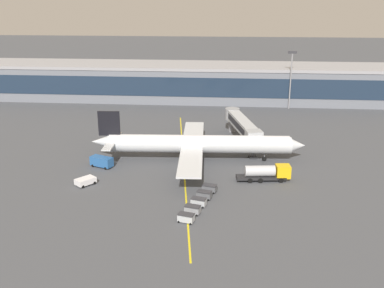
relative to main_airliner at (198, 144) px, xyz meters
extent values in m
plane|color=#47494F|center=(-2.47, -4.02, -3.94)|extent=(700.00, 700.00, 0.00)
cube|color=yellow|center=(-3.00, -2.02, -3.94)|extent=(10.77, 79.35, 0.01)
cube|color=slate|center=(-12.33, 64.72, 1.92)|extent=(194.36, 21.73, 11.71)
cube|color=#1E2D42|center=(-12.33, 53.79, 2.50)|extent=(188.53, 0.16, 6.56)
cube|color=#99999E|center=(-12.33, 64.72, 8.27)|extent=(198.25, 22.17, 1.00)
cylinder|color=silver|center=(0.29, 0.02, -0.14)|extent=(41.54, 5.99, 3.77)
cylinder|color=silver|center=(0.29, 0.02, 0.20)|extent=(40.71, 5.79, 3.62)
cone|color=silver|center=(22.28, 1.20, -0.14)|extent=(3.96, 3.78, 3.58)
cone|color=silver|center=(-21.88, -1.18, 0.24)|extent=(4.69, 3.44, 3.20)
cube|color=black|center=(-19.88, -1.07, 4.57)|extent=(4.91, 0.62, 5.66)
cube|color=silver|center=(-19.58, 2.72, 0.43)|extent=(2.32, 6.13, 0.24)
cube|color=silver|center=(-19.17, -4.81, 0.43)|extent=(2.32, 6.13, 0.24)
cube|color=silver|center=(-1.77, 10.50, -0.42)|extent=(5.73, 17.62, 0.40)
cube|color=silver|center=(-0.64, -10.63, -0.42)|extent=(5.73, 17.62, 0.40)
cylinder|color=#939399|center=(-0.60, 7.43, -1.76)|extent=(3.01, 2.23, 2.07)
cylinder|color=#939399|center=(0.20, -7.45, -1.76)|extent=(3.01, 2.23, 2.07)
cylinder|color=black|center=(15.18, 0.82, -3.44)|extent=(1.02, 0.45, 1.00)
cylinder|color=slate|center=(15.18, 0.82, -2.48)|extent=(0.20, 0.20, 1.92)
cylinder|color=black|center=(-2.28, 1.58, -3.44)|extent=(1.02, 0.45, 1.00)
cylinder|color=slate|center=(-2.28, 1.58, -2.48)|extent=(0.20, 0.20, 1.92)
cylinder|color=black|center=(-2.09, -1.81, -3.44)|extent=(1.02, 0.45, 1.00)
cylinder|color=slate|center=(-2.09, -1.81, -2.48)|extent=(0.20, 0.20, 1.92)
cube|color=#B2B7BC|center=(10.22, 13.12, 1.16)|extent=(7.87, 21.61, 2.80)
cube|color=#232328|center=(10.27, 13.14, 1.16)|extent=(7.20, 18.29, 1.54)
cube|color=#9EA3A8|center=(12.70, 2.66, 1.16)|extent=(4.24, 3.94, 2.94)
cylinder|color=#4C4C51|center=(12.70, 2.66, -2.09)|extent=(0.70, 0.70, 3.70)
cube|color=#262628|center=(12.70, 2.66, -3.79)|extent=(2.17, 2.17, 0.30)
cylinder|color=gray|center=(7.74, 23.58, 1.16)|extent=(3.90, 3.90, 3.08)
cylinder|color=gray|center=(7.74, 23.58, -2.09)|extent=(1.80, 1.80, 3.70)
cube|color=#232326|center=(13.74, -10.83, -3.19)|extent=(10.22, 3.62, 0.50)
cube|color=yellow|center=(18.11, -10.33, -1.94)|extent=(3.07, 2.80, 2.50)
cube|color=black|center=(19.36, -10.19, -1.44)|extent=(0.42, 2.30, 1.12)
cylinder|color=#B7BABF|center=(13.46, -10.86, -1.84)|extent=(6.21, 2.87, 2.20)
cylinder|color=black|center=(17.42, -9.21, -3.44)|extent=(1.03, 0.46, 1.00)
cylinder|color=black|center=(17.69, -11.57, -3.44)|extent=(1.03, 0.46, 1.00)
cylinder|color=black|center=(13.31, -9.68, -3.44)|extent=(1.03, 0.46, 1.00)
cylinder|color=black|center=(13.58, -12.04, -3.44)|extent=(1.03, 0.46, 1.00)
cylinder|color=black|center=(11.22, -9.92, -3.44)|extent=(1.03, 0.46, 1.00)
cylinder|color=black|center=(11.49, -12.28, -3.44)|extent=(1.03, 0.46, 1.00)
cube|color=#285B9E|center=(-20.59, -6.11, -2.64)|extent=(5.42, 3.88, 2.00)
cube|color=black|center=(-19.44, -6.60, -2.29)|extent=(2.35, 2.42, 0.60)
cylinder|color=black|center=(-18.61, -5.92, -3.64)|extent=(0.65, 0.46, 0.60)
cylinder|color=black|center=(-19.35, -7.66, -3.64)|extent=(0.65, 0.46, 0.60)
cylinder|color=black|center=(-21.83, -4.56, -3.64)|extent=(0.65, 0.46, 0.60)
cylinder|color=black|center=(-22.57, -6.30, -3.64)|extent=(0.65, 0.46, 0.60)
cube|color=white|center=(-21.03, -16.07, -3.09)|extent=(4.18, 4.40, 1.10)
cube|color=black|center=(-21.63, -16.80, -2.90)|extent=(2.45, 2.34, 0.33)
cylinder|color=black|center=(-21.06, -17.75, -3.64)|extent=(0.57, 0.62, 0.60)
cylinder|color=black|center=(-22.67, -16.45, -3.64)|extent=(0.57, 0.62, 0.60)
cylinder|color=black|center=(-19.39, -15.68, -3.64)|extent=(0.57, 0.62, 0.60)
cylinder|color=black|center=(-21.00, -14.38, -3.64)|extent=(0.57, 0.62, 0.60)
cube|color=#B2B7BC|center=(0.39, -29.65, -3.21)|extent=(2.90, 2.11, 1.10)
cube|color=#333338|center=(0.39, -29.65, -2.51)|extent=(2.95, 2.15, 0.10)
cylinder|color=black|center=(-0.81, -30.11, -3.76)|extent=(0.38, 0.21, 0.36)
cylinder|color=black|center=(-0.43, -28.66, -3.76)|extent=(0.38, 0.21, 0.36)
cylinder|color=black|center=(1.20, -30.64, -3.76)|extent=(0.38, 0.21, 0.36)
cylinder|color=black|center=(1.58, -29.19, -3.76)|extent=(0.38, 0.21, 0.36)
cube|color=gray|center=(1.20, -26.55, -3.21)|extent=(2.90, 2.11, 1.10)
cube|color=#333338|center=(1.20, -26.55, -2.51)|extent=(2.95, 2.15, 0.10)
cylinder|color=black|center=(0.00, -27.02, -3.76)|extent=(0.38, 0.21, 0.36)
cylinder|color=black|center=(0.39, -25.57, -3.76)|extent=(0.38, 0.21, 0.36)
cylinder|color=black|center=(2.02, -27.54, -3.76)|extent=(0.38, 0.21, 0.36)
cylinder|color=black|center=(2.40, -26.09, -3.76)|extent=(0.38, 0.21, 0.36)
cube|color=#B2B7BC|center=(2.01, -23.46, -3.21)|extent=(2.90, 2.11, 1.10)
cube|color=#333338|center=(2.01, -23.46, -2.51)|extent=(2.95, 2.15, 0.10)
cylinder|color=black|center=(0.82, -23.92, -3.76)|extent=(0.38, 0.21, 0.36)
cylinder|color=black|center=(1.20, -22.47, -3.76)|extent=(0.38, 0.21, 0.36)
cylinder|color=black|center=(2.83, -24.45, -3.76)|extent=(0.38, 0.21, 0.36)
cylinder|color=black|center=(3.21, -23.00, -3.76)|extent=(0.38, 0.21, 0.36)
cube|color=#595B60|center=(2.83, -20.36, -3.21)|extent=(2.90, 2.11, 1.10)
cube|color=#333338|center=(2.83, -20.36, -2.51)|extent=(2.95, 2.15, 0.10)
cylinder|color=black|center=(1.63, -20.83, -3.76)|extent=(0.38, 0.21, 0.36)
cylinder|color=black|center=(2.01, -19.37, -3.76)|extent=(0.38, 0.21, 0.36)
cylinder|color=black|center=(3.64, -21.35, -3.76)|extent=(0.38, 0.21, 0.36)
cylinder|color=black|center=(4.02, -19.90, -3.76)|extent=(0.38, 0.21, 0.36)
cube|color=#595B60|center=(3.64, -17.27, -3.21)|extent=(2.90, 2.11, 1.10)
cube|color=#333338|center=(3.64, -17.27, -2.51)|extent=(2.95, 2.15, 0.10)
cylinder|color=black|center=(2.44, -17.73, -3.76)|extent=(0.38, 0.21, 0.36)
cylinder|color=black|center=(2.82, -16.28, -3.76)|extent=(0.38, 0.21, 0.36)
cylinder|color=black|center=(4.46, -18.26, -3.76)|extent=(0.38, 0.21, 0.36)
cylinder|color=black|center=(4.84, -16.81, -3.76)|extent=(0.38, 0.21, 0.36)
cylinder|color=gray|center=(26.69, 52.72, 5.17)|extent=(0.44, 0.44, 18.22)
cube|color=#333338|center=(26.69, 52.72, 14.68)|extent=(2.80, 0.50, 0.80)
camera|label=1|loc=(7.18, -95.21, 31.26)|focal=41.63mm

